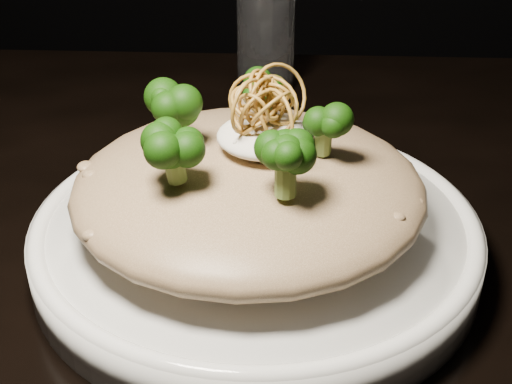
{
  "coord_description": "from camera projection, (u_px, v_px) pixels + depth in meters",
  "views": [
    {
      "loc": [
        -0.07,
        -0.46,
        1.06
      ],
      "look_at": [
        -0.09,
        -0.04,
        0.81
      ],
      "focal_mm": 50.0,
      "sensor_mm": 36.0,
      "label": 1
    }
  ],
  "objects": [
    {
      "name": "table",
      "position": [
        370.0,
        314.0,
        0.6
      ],
      "size": [
        1.1,
        0.8,
        0.75
      ],
      "color": "black",
      "rests_on": "ground"
    },
    {
      "name": "plate",
      "position": [
        256.0,
        238.0,
        0.52
      ],
      "size": [
        0.32,
        0.32,
        0.03
      ],
      "primitive_type": "cylinder",
      "color": "white",
      "rests_on": "table"
    },
    {
      "name": "risotto",
      "position": [
        248.0,
        187.0,
        0.49
      ],
      "size": [
        0.25,
        0.25,
        0.05
      ],
      "primitive_type": "ellipsoid",
      "color": "brown",
      "rests_on": "plate"
    },
    {
      "name": "broccoli",
      "position": [
        250.0,
        120.0,
        0.46
      ],
      "size": [
        0.14,
        0.14,
        0.05
      ],
      "primitive_type": null,
      "color": "black",
      "rests_on": "risotto"
    },
    {
      "name": "shallots",
      "position": [
        263.0,
        95.0,
        0.46
      ],
      "size": [
        0.07,
        0.07,
        0.04
      ],
      "primitive_type": null,
      "color": "#8C621D",
      "rests_on": "cheese"
    },
    {
      "name": "cheese",
      "position": [
        265.0,
        136.0,
        0.48
      ],
      "size": [
        0.07,
        0.07,
        0.02
      ],
      "primitive_type": "ellipsoid",
      "color": "white",
      "rests_on": "risotto"
    },
    {
      "name": "drinking_glass",
      "position": [
        266.0,
        41.0,
        0.78
      ],
      "size": [
        0.08,
        0.08,
        0.11
      ],
      "primitive_type": "cylinder",
      "rotation": [
        0.0,
        0.0,
        -0.34
      ],
      "color": "silver",
      "rests_on": "table"
    }
  ]
}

